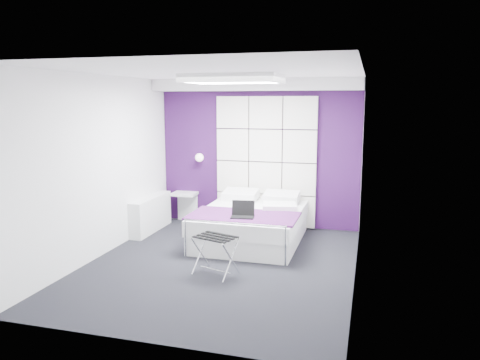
# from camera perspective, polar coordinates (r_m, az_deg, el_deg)

# --- Properties ---
(floor) EXTENTS (4.40, 4.40, 0.00)m
(floor) POSITION_cam_1_polar(r_m,az_deg,el_deg) (6.56, -2.38, -10.26)
(floor) COLOR black
(floor) RESTS_ON ground
(ceiling) EXTENTS (4.40, 4.40, 0.00)m
(ceiling) POSITION_cam_1_polar(r_m,az_deg,el_deg) (6.18, -2.55, 13.05)
(ceiling) COLOR white
(ceiling) RESTS_ON wall_back
(wall_back) EXTENTS (3.60, 0.00, 3.60)m
(wall_back) POSITION_cam_1_polar(r_m,az_deg,el_deg) (8.34, 2.24, 3.21)
(wall_back) COLOR white
(wall_back) RESTS_ON floor
(wall_left) EXTENTS (0.00, 4.40, 4.40)m
(wall_left) POSITION_cam_1_polar(r_m,az_deg,el_deg) (7.01, -16.61, 1.59)
(wall_left) COLOR white
(wall_left) RESTS_ON floor
(wall_right) EXTENTS (0.00, 4.40, 4.40)m
(wall_right) POSITION_cam_1_polar(r_m,az_deg,el_deg) (5.94, 14.29, 0.32)
(wall_right) COLOR white
(wall_right) RESTS_ON floor
(accent_wall) EXTENTS (3.58, 0.02, 2.58)m
(accent_wall) POSITION_cam_1_polar(r_m,az_deg,el_deg) (8.33, 2.22, 3.20)
(accent_wall) COLOR #320E40
(accent_wall) RESTS_ON wall_back
(soffit) EXTENTS (3.58, 0.50, 0.20)m
(soffit) POSITION_cam_1_polar(r_m,az_deg,el_deg) (8.05, 1.87, 11.54)
(soffit) COLOR white
(soffit) RESTS_ON wall_back
(headboard) EXTENTS (1.80, 0.08, 2.30)m
(headboard) POSITION_cam_1_polar(r_m,az_deg,el_deg) (8.27, 3.15, 2.24)
(headboard) COLOR silver
(headboard) RESTS_ON wall_back
(skylight) EXTENTS (1.36, 0.86, 0.12)m
(skylight) POSITION_cam_1_polar(r_m,az_deg,el_deg) (6.75, -0.92, 12.34)
(skylight) COLOR white
(skylight) RESTS_ON ceiling
(wall_lamp) EXTENTS (0.15, 0.15, 0.15)m
(wall_lamp) POSITION_cam_1_polar(r_m,az_deg,el_deg) (8.52, -4.88, 2.78)
(wall_lamp) COLOR white
(wall_lamp) RESTS_ON wall_back
(radiator) EXTENTS (0.22, 1.20, 0.60)m
(radiator) POSITION_cam_1_polar(r_m,az_deg,el_deg) (8.25, -10.82, -4.08)
(radiator) COLOR white
(radiator) RESTS_ON floor
(bed) EXTENTS (1.62, 1.95, 0.69)m
(bed) POSITION_cam_1_polar(r_m,az_deg,el_deg) (7.50, 1.39, -5.37)
(bed) COLOR white
(bed) RESTS_ON floor
(nightstand) EXTENTS (0.44, 0.34, 0.05)m
(nightstand) POSITION_cam_1_polar(r_m,az_deg,el_deg) (8.70, -6.77, -1.68)
(nightstand) COLOR white
(nightstand) RESTS_ON wall_back
(luggage_rack) EXTENTS (0.51, 0.38, 0.50)m
(luggage_rack) POSITION_cam_1_polar(r_m,az_deg,el_deg) (6.15, -3.00, -9.15)
(luggage_rack) COLOR silver
(luggage_rack) RESTS_ON floor
(laptop) EXTENTS (0.33, 0.24, 0.24)m
(laptop) POSITION_cam_1_polar(r_m,az_deg,el_deg) (6.86, 0.40, -4.06)
(laptop) COLOR black
(laptop) RESTS_ON bed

